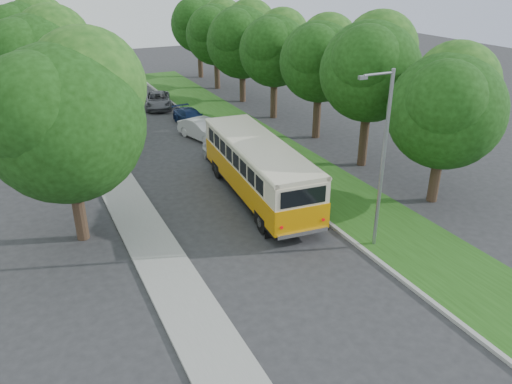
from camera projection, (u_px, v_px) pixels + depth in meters
name	position (u px, v px, depth m)	size (l,w,h in m)	color
ground	(265.00, 242.00, 23.07)	(120.00, 120.00, 0.00)	#2A2A2D
curb	(282.00, 187.00, 28.56)	(0.20, 70.00, 0.15)	gray
grass_verge	(316.00, 180.00, 29.49)	(4.50, 70.00, 0.13)	#204913
sidewalk	(136.00, 216.00, 25.24)	(2.20, 70.00, 0.12)	gray
treeline	(193.00, 50.00, 36.56)	(24.27, 41.91, 9.46)	#332319
lamppost_near	(382.00, 156.00, 20.87)	(1.71, 0.16, 8.00)	gray
lamppost_far	(91.00, 91.00, 32.58)	(1.71, 0.16, 7.50)	gray
warning_sign	(111.00, 144.00, 30.37)	(0.56, 0.10, 2.50)	gray
vintage_bus	(259.00, 171.00, 26.65)	(2.83, 10.98, 3.26)	orange
car_silver	(220.00, 153.00, 31.96)	(1.52, 3.77, 1.29)	silver
car_white	(203.00, 130.00, 36.21)	(1.56, 4.47, 1.47)	silver
car_blue	(191.00, 117.00, 39.56)	(1.72, 4.23, 1.23)	navy
car_grey	(158.00, 100.00, 44.23)	(2.24, 4.86, 1.35)	#515258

